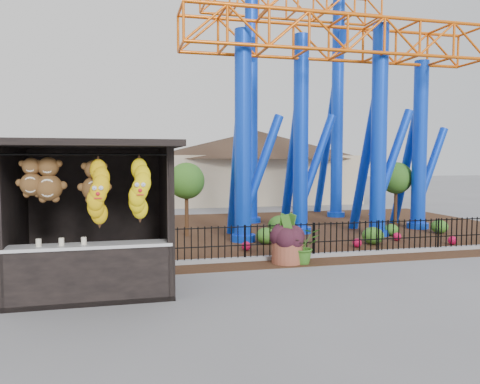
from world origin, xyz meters
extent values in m
plane|color=slate|center=(0.00, 0.00, 0.00)|extent=(120.00, 120.00, 0.00)
cube|color=#331E11|center=(4.00, 8.00, 0.01)|extent=(18.00, 12.00, 0.02)
cube|color=gray|center=(4.00, 3.00, 0.06)|extent=(18.00, 0.18, 0.12)
cube|color=black|center=(-3.00, 1.20, 0.05)|extent=(3.20, 2.60, 0.10)
cube|color=black|center=(-3.00, 2.44, 1.50)|extent=(3.20, 0.12, 3.00)
cube|color=black|center=(-4.54, 1.20, 1.50)|extent=(0.12, 2.60, 3.00)
cube|color=black|center=(-1.46, 1.20, 1.50)|extent=(0.12, 2.60, 3.00)
cube|color=black|center=(-3.00, 0.95, 3.06)|extent=(3.50, 3.40, 0.12)
cube|color=black|center=(-1.47, -0.03, 1.50)|extent=(0.14, 0.14, 3.00)
cube|color=black|center=(-3.00, 0.15, 0.55)|extent=(3.00, 0.50, 1.10)
cube|color=silver|center=(-3.00, 0.15, 1.12)|extent=(3.10, 0.55, 0.06)
cylinder|color=black|center=(-3.00, -0.25, 2.85)|extent=(2.90, 0.04, 0.04)
cylinder|color=blue|center=(1.50, 6.00, 3.50)|extent=(0.56, 0.56, 7.00)
cylinder|color=blue|center=(1.50, 6.00, 0.12)|extent=(0.84, 0.84, 0.24)
cylinder|color=blue|center=(4.00, 7.20, 3.65)|extent=(0.56, 0.56, 7.30)
cylinder|color=blue|center=(4.00, 7.20, 0.12)|extent=(0.84, 0.84, 0.24)
cylinder|color=blue|center=(6.50, 6.00, 3.75)|extent=(0.56, 0.56, 7.50)
cylinder|color=blue|center=(6.50, 6.00, 0.12)|extent=(0.84, 0.84, 0.24)
cylinder|color=blue|center=(9.00, 7.20, 3.30)|extent=(0.56, 0.56, 6.60)
cylinder|color=blue|center=(9.00, 7.20, 0.12)|extent=(0.84, 0.84, 0.24)
cylinder|color=blue|center=(3.00, 10.50, 4.75)|extent=(0.56, 0.56, 9.50)
cylinder|color=blue|center=(3.00, 10.50, 0.12)|extent=(0.84, 0.84, 0.24)
cylinder|color=blue|center=(7.50, 11.50, 5.25)|extent=(0.56, 0.56, 10.50)
cylinder|color=blue|center=(7.50, 11.50, 0.12)|extent=(0.84, 0.84, 0.24)
cylinder|color=blue|center=(1.50, 6.90, 2.62)|extent=(0.36, 2.21, 5.85)
cylinder|color=blue|center=(2.20, 6.30, 2.45)|extent=(1.62, 0.32, 3.73)
cylinder|color=blue|center=(4.00, 8.10, 2.74)|extent=(0.36, 2.29, 6.10)
cylinder|color=blue|center=(4.70, 7.50, 2.55)|extent=(1.67, 0.32, 3.88)
cylinder|color=blue|center=(6.50, 6.90, 2.81)|extent=(0.36, 2.34, 6.26)
cylinder|color=blue|center=(7.20, 6.30, 2.62)|extent=(1.71, 0.32, 3.99)
cylinder|color=blue|center=(9.00, 8.10, 2.47)|extent=(0.36, 2.10, 5.53)
cylinder|color=blue|center=(9.70, 7.50, 2.31)|extent=(1.54, 0.32, 3.52)
cylinder|color=brown|center=(1.84, 2.54, 0.30)|extent=(0.97, 0.97, 0.60)
ellipsoid|color=black|center=(1.84, 2.54, 0.92)|extent=(0.70, 0.70, 0.64)
imported|color=#2C5C1B|center=(2.22, 2.40, 0.48)|extent=(0.92, 0.82, 0.96)
ellipsoid|color=#2F5F1C|center=(2.11, 5.34, 0.28)|extent=(0.66, 0.66, 0.53)
ellipsoid|color=#2F5F1C|center=(5.45, 4.44, 0.30)|extent=(0.70, 0.70, 0.56)
ellipsoid|color=#2F5F1C|center=(6.97, 5.83, 0.23)|extent=(0.53, 0.53, 0.42)
ellipsoid|color=#2F5F1C|center=(3.12, 6.88, 0.37)|extent=(0.90, 0.90, 0.72)
ellipsoid|color=#2F5F1C|center=(9.01, 5.88, 0.26)|extent=(0.62, 0.62, 0.50)
sphere|color=#C40D3C|center=(1.19, 4.38, 0.16)|extent=(0.28, 0.28, 0.28)
sphere|color=#C40D3C|center=(4.69, 4.07, 0.16)|extent=(0.28, 0.28, 0.28)
sphere|color=#C40D3C|center=(6.57, 4.82, 0.16)|extent=(0.28, 0.28, 0.28)
sphere|color=#C40D3C|center=(7.88, 3.73, 0.16)|extent=(0.28, 0.28, 0.28)
cube|color=#BFAD8C|center=(6.00, 20.00, 1.50)|extent=(12.00, 6.00, 3.00)
cone|color=#332319|center=(6.00, 20.00, 3.90)|extent=(15.00, 15.00, 1.80)
camera|label=1|loc=(-2.32, -9.09, 2.76)|focal=35.00mm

